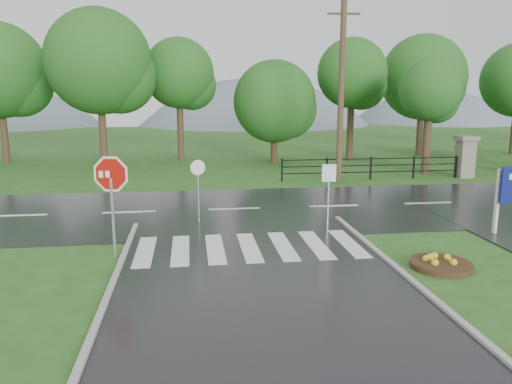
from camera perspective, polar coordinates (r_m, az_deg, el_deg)
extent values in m
plane|color=#2A5B1E|center=(10.12, 2.73, -15.15)|extent=(120.00, 120.00, 0.00)
cube|color=black|center=(19.51, -2.51, -2.06)|extent=(90.00, 8.00, 0.04)
cube|color=silver|center=(14.66, -12.56, -6.63)|extent=(0.50, 2.80, 0.02)
cube|color=silver|center=(14.60, -8.63, -6.55)|extent=(0.50, 2.80, 0.02)
cube|color=silver|center=(14.62, -4.68, -6.45)|extent=(0.50, 2.80, 0.02)
cube|color=silver|center=(14.69, -0.76, -6.31)|extent=(0.50, 2.80, 0.02)
cube|color=silver|center=(14.84, 3.10, -6.15)|extent=(0.50, 2.80, 0.02)
cube|color=silver|center=(15.05, 6.86, -5.96)|extent=(0.50, 2.80, 0.02)
cube|color=silver|center=(15.32, 10.50, -5.76)|extent=(0.50, 2.80, 0.02)
cube|color=gray|center=(29.11, 22.76, 3.50)|extent=(0.80, 0.80, 2.00)
cube|color=#6B6659|center=(29.00, 22.93, 5.69)|extent=(1.00, 1.00, 0.24)
cube|color=black|center=(26.94, 12.96, 2.24)|extent=(9.50, 0.05, 0.05)
cube|color=black|center=(26.89, 13.00, 2.98)|extent=(9.50, 0.05, 0.05)
cube|color=black|center=(26.84, 13.03, 3.72)|extent=(9.50, 0.05, 0.05)
cube|color=black|center=(25.64, 2.98, 2.52)|extent=(0.08, 0.08, 1.20)
cube|color=black|center=(28.91, 21.85, 2.72)|extent=(0.08, 0.08, 1.20)
sphere|color=slate|center=(80.71, -26.43, -3.46)|extent=(40.00, 40.00, 40.00)
sphere|color=slate|center=(77.65, -0.13, -4.99)|extent=(48.00, 48.00, 48.00)
sphere|color=slate|center=(84.77, 18.99, -1.22)|extent=(36.00, 36.00, 36.00)
cube|color=#939399|center=(14.21, -16.00, -2.93)|extent=(0.07, 0.07, 2.24)
cylinder|color=white|center=(13.98, -16.27, 1.99)|extent=(1.30, 0.39, 1.35)
cylinder|color=#A9130B|center=(13.97, -16.28, 1.98)|extent=(1.13, 0.35, 1.17)
cube|color=silver|center=(17.69, 25.83, -1.05)|extent=(0.13, 0.13, 2.13)
cylinder|color=#332111|center=(14.04, 20.37, -7.81)|extent=(1.59, 1.59, 0.16)
cube|color=#939399|center=(17.03, 8.25, -0.65)|extent=(0.04, 0.04, 2.03)
cube|color=white|center=(16.86, 8.35, 2.17)|extent=(0.48, 0.06, 0.59)
cylinder|color=#939399|center=(17.35, -6.60, -0.27)|extent=(0.06, 0.06, 2.09)
cylinder|color=white|center=(17.17, -6.67, 2.80)|extent=(0.51, 0.17, 0.52)
cylinder|color=#473523|center=(25.54, 9.71, 11.04)|extent=(0.30, 0.30, 8.92)
cube|color=brown|center=(25.81, 10.00, 19.43)|extent=(1.59, 0.26, 0.10)
cylinder|color=#3D2B1C|center=(29.62, 18.94, 5.70)|extent=(0.49, 0.49, 3.86)
sphere|color=#1D571B|center=(29.51, 19.28, 10.93)|extent=(3.37, 3.37, 3.37)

